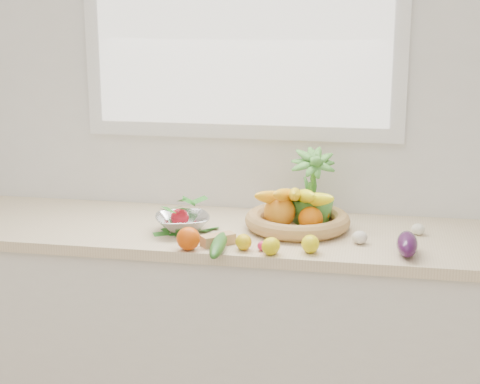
% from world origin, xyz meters
% --- Properties ---
extents(back_wall, '(4.50, 0.02, 2.70)m').
position_xyz_m(back_wall, '(0.00, 2.25, 1.35)').
color(back_wall, white).
rests_on(back_wall, ground).
extents(counter_cabinet, '(2.20, 0.58, 0.86)m').
position_xyz_m(counter_cabinet, '(0.00, 1.95, 0.43)').
color(counter_cabinet, silver).
rests_on(counter_cabinet, ground).
extents(countertop, '(2.24, 0.62, 0.04)m').
position_xyz_m(countertop, '(0.00, 1.95, 0.88)').
color(countertop, beige).
rests_on(countertop, counter_cabinet).
extents(orange_loose, '(0.09, 0.09, 0.08)m').
position_xyz_m(orange_loose, '(-0.08, 1.67, 0.94)').
color(orange_loose, '#DA4B06').
rests_on(orange_loose, countertop).
extents(lemon_a, '(0.07, 0.09, 0.06)m').
position_xyz_m(lemon_a, '(0.34, 1.72, 0.93)').
color(lemon_a, yellow).
rests_on(lemon_a, countertop).
extents(lemon_b, '(0.08, 0.09, 0.06)m').
position_xyz_m(lemon_b, '(0.21, 1.67, 0.93)').
color(lemon_b, '#D8C70B').
rests_on(lemon_b, countertop).
extents(lemon_c, '(0.08, 0.09, 0.06)m').
position_xyz_m(lemon_c, '(0.10, 1.71, 0.93)').
color(lemon_c, gold).
rests_on(lemon_c, countertop).
extents(apple, '(0.07, 0.07, 0.07)m').
position_xyz_m(apple, '(-0.19, 1.94, 0.94)').
color(apple, red).
rests_on(apple, countertop).
extents(ginger, '(0.13, 0.12, 0.04)m').
position_xyz_m(ginger, '(0.01, 1.74, 0.92)').
color(ginger, tan).
rests_on(ginger, countertop).
extents(garlic_a, '(0.06, 0.06, 0.05)m').
position_xyz_m(garlic_a, '(0.50, 1.85, 0.92)').
color(garlic_a, silver).
rests_on(garlic_a, countertop).
extents(garlic_b, '(0.06, 0.06, 0.04)m').
position_xyz_m(garlic_b, '(0.71, 2.00, 0.92)').
color(garlic_b, white).
rests_on(garlic_b, countertop).
extents(garlic_c, '(0.07, 0.07, 0.05)m').
position_xyz_m(garlic_c, '(0.21, 1.88, 0.92)').
color(garlic_c, beige).
rests_on(garlic_c, countertop).
extents(eggplant, '(0.07, 0.19, 0.08)m').
position_xyz_m(eggplant, '(0.66, 1.76, 0.94)').
color(eggplant, '#330E36').
rests_on(eggplant, countertop).
extents(cucumber, '(0.07, 0.27, 0.05)m').
position_xyz_m(cucumber, '(0.02, 1.67, 0.92)').
color(cucumber, '#245B1A').
rests_on(cucumber, countertop).
extents(radish, '(0.04, 0.04, 0.03)m').
position_xyz_m(radish, '(0.17, 1.71, 0.92)').
color(radish, '#D01A49').
rests_on(radish, countertop).
extents(potted_herb, '(0.21, 0.21, 0.31)m').
position_xyz_m(potted_herb, '(0.31, 2.04, 1.04)').
color(potted_herb, '#479034').
rests_on(potted_herb, countertop).
extents(fruit_basket, '(0.43, 0.43, 0.19)m').
position_xyz_m(fruit_basket, '(0.26, 1.99, 0.96)').
color(fruit_basket, tan).
rests_on(fruit_basket, countertop).
extents(colander_with_spinach, '(0.26, 0.26, 0.11)m').
position_xyz_m(colander_with_spinach, '(-0.16, 1.87, 0.96)').
color(colander_with_spinach, white).
rests_on(colander_with_spinach, countertop).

